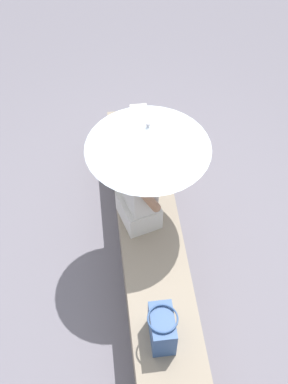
{
  "coord_description": "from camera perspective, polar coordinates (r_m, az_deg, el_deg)",
  "views": [
    {
      "loc": [
        -2.4,
        0.33,
        3.77
      ],
      "look_at": [
        0.01,
        0.04,
        0.84
      ],
      "focal_mm": 45.77,
      "sensor_mm": 36.0,
      "label": 1
    }
  ],
  "objects": [
    {
      "name": "ground_plane",
      "position": [
        4.48,
        0.55,
        -6.95
      ],
      "size": [
        14.0,
        14.0,
        0.0
      ],
      "primitive_type": "plane",
      "color": "slate"
    },
    {
      "name": "tote_bag_canvas",
      "position": [
        3.44,
        2.12,
        -15.57
      ],
      "size": [
        0.28,
        0.21,
        0.3
      ],
      "color": "#335184",
      "rests_on": "stone_bench"
    },
    {
      "name": "person_seated",
      "position": [
        3.78,
        -0.65,
        0.46
      ],
      "size": [
        0.51,
        0.36,
        0.9
      ],
      "color": "beige",
      "rests_on": "stone_bench"
    },
    {
      "name": "stone_bench",
      "position": [
        4.28,
        0.57,
        -5.17
      ],
      "size": [
        2.77,
        0.5,
        0.49
      ],
      "primitive_type": "cube",
      "color": "gray",
      "rests_on": "ground"
    },
    {
      "name": "handbag_black",
      "position": [
        4.59,
        -0.54,
        7.83
      ],
      "size": [
        0.2,
        0.16,
        0.36
      ],
      "color": "silver",
      "rests_on": "stone_bench"
    },
    {
      "name": "parasol",
      "position": [
        3.46,
        0.47,
        6.4
      ],
      "size": [
        0.92,
        0.92,
        1.01
      ],
      "color": "#B7B7BC",
      "rests_on": "stone_bench"
    },
    {
      "name": "magazine",
      "position": [
        4.5,
        -0.96,
        3.67
      ],
      "size": [
        0.3,
        0.23,
        0.01
      ],
      "primitive_type": "cube",
      "rotation": [
        0.0,
        0.0,
        0.09
      ],
      "color": "#D83866",
      "rests_on": "stone_bench"
    }
  ]
}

